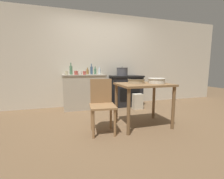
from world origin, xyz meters
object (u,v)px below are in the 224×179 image
Objects in this scene: cup_far_right at (84,73)px; cup_center_right at (76,73)px; chair at (102,104)px; flour_sack at (138,101)px; mixing_bowl_small at (156,80)px; work_table at (143,91)px; bottle_center at (99,71)px; stock_pot at (122,72)px; cup_mid_right at (80,73)px; bottle_mid_left at (91,70)px; cup_right at (66,73)px; bottle_center_left at (71,70)px; bottle_left at (95,71)px; bottle_far_left at (88,72)px; stove at (126,90)px; mixing_bowl_large at (136,81)px.

cup_center_right is at bearing -172.58° from cup_far_right.
chair reaches higher than flour_sack.
mixing_bowl_small is 3.56× the size of cup_far_right.
work_table is 4.53× the size of bottle_center.
cup_far_right is at bearing -172.48° from stock_pot.
chair is 1.57m from cup_mid_right.
bottle_mid_left reaches higher than cup_far_right.
bottle_center is 0.91m from cup_right.
stock_pot is 3.40× the size of cup_right.
work_table is at bearing -52.86° from bottle_center_left.
bottle_center is 0.59m from cup_mid_right.
cup_far_right is at bearing -18.94° from cup_mid_right.
bottle_center_left is at bearing 151.90° from cup_far_right.
bottle_left is at bearing 108.66° from work_table.
cup_center_right is at bearing 168.15° from flour_sack.
chair is 1.61m from cup_right.
work_table is 10.62× the size of cup_mid_right.
cup_mid_right is 0.11m from cup_far_right.
work_table is at bearing -46.94° from cup_right.
cup_mid_right is at bearing -32.19° from bottle_center_left.
flour_sack is at bearing -25.06° from bottle_far_left.
cup_mid_right is at bearing -174.91° from stock_pot.
chair is at bearing -123.94° from stove.
bottle_center is at bearing 8.09° from bottle_far_left.
cup_far_right reaches higher than chair.
stock_pot is at bearing -11.55° from bottle_center.
cup_right is at bearing -123.30° from bottle_center_left.
stock_pot reaches higher than cup_mid_right.
cup_mid_right is at bearing 7.65° from cup_right.
work_table is (-0.29, -1.54, 0.22)m from stove.
cup_far_right reaches higher than stove.
bottle_center reaches higher than cup_far_right.
bottle_center_left is at bearing 110.21° from chair.
bottle_center_left reaches higher than bottle_left.
bottle_center_left is (-1.44, 1.61, 0.18)m from mixing_bowl_small.
cup_center_right is (0.11, -0.19, -0.07)m from bottle_center_left.
bottle_center is at bearing 6.07° from bottle_left.
bottle_center reaches higher than mixing_bowl_small.
work_table is 1.94m from cup_right.
bottle_mid_left is 3.00× the size of cup_right.
bottle_left is at bearing 7.58° from bottle_center_left.
bottle_left is 2.11× the size of cup_center_right.
bottle_mid_left reaches higher than mixing_bowl_large.
work_table is 3.13× the size of bottle_center_left.
cup_right reaches higher than stove.
bottle_center_left is at bearing -177.99° from bottle_mid_left.
work_table is 2.35× the size of flour_sack.
work_table is 1.77m from bottle_mid_left.
work_table is 1.83m from bottle_far_left.
cup_center_right reaches higher than work_table.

